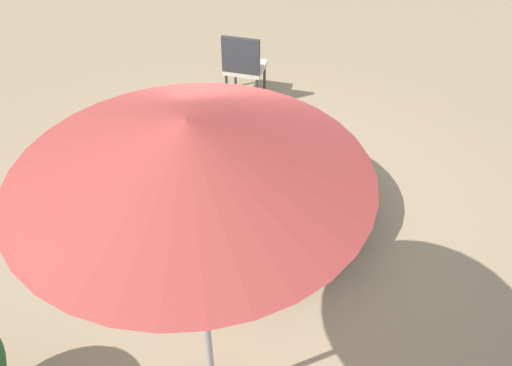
{
  "coord_description": "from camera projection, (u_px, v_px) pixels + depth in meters",
  "views": [
    {
      "loc": [
        3.62,
        -2.22,
        3.93
      ],
      "look_at": [
        0.0,
        0.0,
        0.37
      ],
      "focal_mm": 36.96,
      "sensor_mm": 36.0,
      "label": 1
    }
  ],
  "objects": [
    {
      "name": "patio_umbrella",
      "position": [
        189.0,
        154.0,
        2.57
      ],
      "size": [
        1.87,
        1.87,
        2.59
      ],
      "color": "#262628",
      "rests_on": "ground_plane"
    },
    {
      "name": "round_bed",
      "position": [
        256.0,
        187.0,
        5.58
      ],
      "size": [
        2.33,
        2.33,
        0.61
      ],
      "color": "#595966",
      "rests_on": "ground_plane"
    },
    {
      "name": "patio_chair",
      "position": [
        243.0,
        63.0,
        7.2
      ],
      "size": [
        0.72,
        0.72,
        0.98
      ],
      "rotation": [
        0.0,
        0.0,
        0.76
      ],
      "color": "#333338",
      "rests_on": "ground_plane"
    },
    {
      "name": "ground_plane",
      "position": [
        256.0,
        209.0,
        5.78
      ],
      "size": [
        16.0,
        16.0,
        0.0
      ],
      "primitive_type": "plane",
      "color": "#9E8466"
    },
    {
      "name": "throw_pillow_0",
      "position": [
        298.0,
        122.0,
        5.85
      ],
      "size": [
        0.51,
        0.29,
        0.16
      ],
      "primitive_type": "ellipsoid",
      "color": "silver",
      "rests_on": "round_bed"
    },
    {
      "name": "throw_pillow_1",
      "position": [
        180.0,
        160.0,
        5.31
      ],
      "size": [
        0.46,
        0.36,
        0.17
      ],
      "primitive_type": "ellipsoid",
      "color": "white",
      "rests_on": "round_bed"
    }
  ]
}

